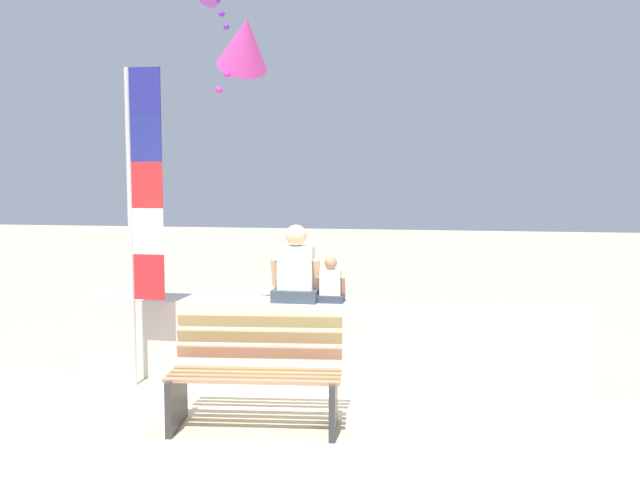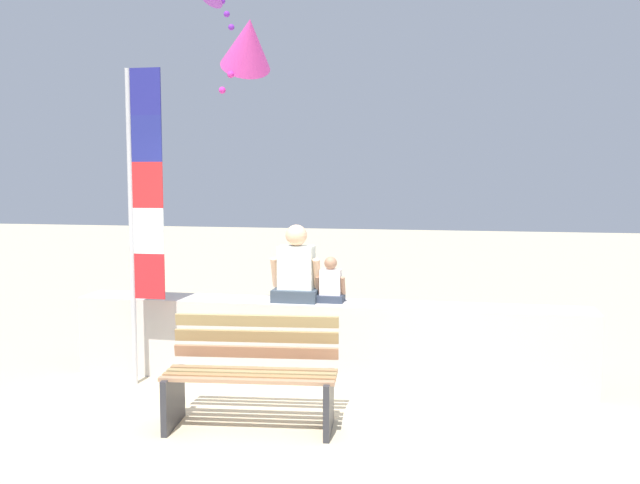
% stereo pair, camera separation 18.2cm
% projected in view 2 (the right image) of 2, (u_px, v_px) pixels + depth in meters
% --- Properties ---
extents(ground_plane, '(40.00, 40.00, 0.00)m').
position_uv_depth(ground_plane, '(306.00, 413.00, 6.19)').
color(ground_plane, beige).
extents(seawall_ledge, '(5.16, 0.49, 0.80)m').
position_uv_depth(seawall_ledge, '(327.00, 341.00, 7.15)').
color(seawall_ledge, beige).
rests_on(seawall_ledge, ground).
extents(park_bench, '(1.45, 0.74, 0.88)m').
position_uv_depth(park_bench, '(252.00, 378.00, 5.86)').
color(park_bench, '#A47959').
rests_on(park_bench, ground).
extents(person_adult, '(0.50, 0.37, 0.77)m').
position_uv_depth(person_adult, '(296.00, 271.00, 7.14)').
color(person_adult, '#35414F').
rests_on(person_adult, seawall_ledge).
extents(person_child, '(0.30, 0.22, 0.46)m').
position_uv_depth(person_child, '(331.00, 284.00, 7.09)').
color(person_child, '#2D3648').
rests_on(person_child, seawall_ledge).
extents(flag_banner, '(0.36, 0.05, 3.07)m').
position_uv_depth(flag_banner, '(141.00, 204.00, 6.85)').
color(flag_banner, '#B7B7BC').
rests_on(flag_banner, ground).
extents(kite_magenta, '(0.90, 1.01, 0.99)m').
position_uv_depth(kite_magenta, '(247.00, 44.00, 8.19)').
color(kite_magenta, '#DB3D9E').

